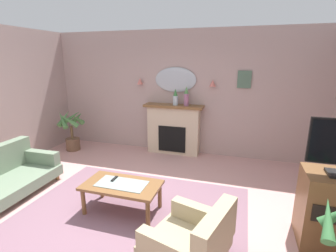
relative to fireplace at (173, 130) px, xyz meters
The scene contains 14 objects.
floor 2.80m from the fireplace, 87.81° to the right, with size 7.23×6.81×0.10m, color #C6938E.
wall_back 0.87m from the fireplace, 64.78° to the left, with size 7.23×0.10×2.81m, color #B29993.
patterned_rug 2.60m from the fireplace, 87.64° to the right, with size 3.20×2.40×0.01m, color #7F5B6B.
fireplace is the anchor object (origin of this frame).
mantel_vase_centre 0.76m from the fireplace, 29.53° to the right, with size 0.12×0.12×0.37m.
mantel_vase_right 0.85m from the fireplace, ahead, with size 0.11×0.11×0.43m.
wall_mirror 1.15m from the fireplace, 90.00° to the left, with size 0.96×0.06×0.56m, color #B2BCC6.
wall_sconce_left 1.38m from the fireplace, behind, with size 0.14×0.14×0.14m, color #D17066.
wall_sconce_right 1.38m from the fireplace, ahead, with size 0.14×0.14×0.14m, color #D17066.
framed_picture 1.91m from the fireplace, ahead, with size 0.28×0.03×0.36m, color #4C6B56.
coffee_table 2.53m from the fireplace, 91.20° to the right, with size 1.10×0.60×0.45m.
tv_remote 2.44m from the fireplace, 95.06° to the right, with size 0.04×0.16×0.02m, color black.
armchair_by_coffee_table 3.38m from the fireplace, 70.50° to the right, with size 1.01×1.00×0.71m.
potted_plant_tall_palm 2.47m from the fireplace, 167.73° to the right, with size 0.63×0.65×0.99m.
Camera 1 is at (1.43, -2.70, 2.16)m, focal length 26.88 mm.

